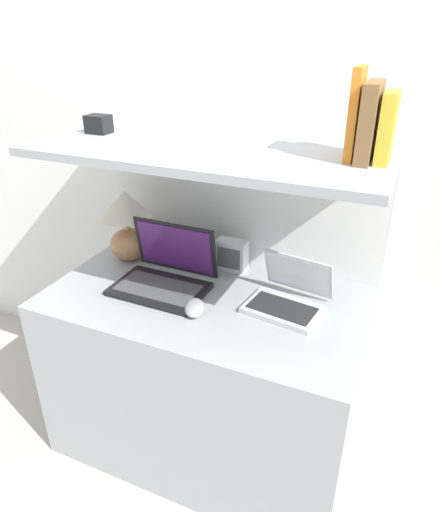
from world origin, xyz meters
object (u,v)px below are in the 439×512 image
Objects in this scene: table_lamp at (127,221)px; shelf_gadget at (99,124)px; laptop_large at (165,275)px; laptop_small at (288,297)px; book_brown at (370,122)px; book_orange at (355,114)px; computer_mouse at (195,308)px; router_box at (232,255)px; book_yellow at (387,128)px.

shelf_gadget is at bearing -105.67° from table_lamp.
laptop_small is at bearing 5.77° from laptop_large.
book_brown is at bearing -4.98° from table_lamp.
book_orange is 3.06× the size of shelf_gadget.
laptop_large reaches higher than computer_mouse.
book_yellow is at bearing -17.97° from router_box.
router_box is (0.44, 0.09, -0.11)m from table_lamp.
book_brown reaches higher than computer_mouse.
book_yellow reaches higher than laptop_small.
shelf_gadget is at bearing 180.00° from book_orange.
laptop_small is 1.49× the size of book_yellow.
book_brown is (0.67, 0.06, 0.61)m from laptop_large.
laptop_large is at bearing -29.19° from table_lamp.
laptop_large is 0.61m from shelf_gadget.
book_brown is at bearing 0.00° from shelf_gadget.
book_yellow reaches higher than shelf_gadget.
book_brown is (0.19, 0.01, 0.62)m from laptop_small.
laptop_large is at bearing -174.97° from book_yellow.
laptop_large is 0.94m from book_yellow.
laptop_large is 4.21× the size of shelf_gadget.
laptop_small is 3.47× the size of shelf_gadget.
router_box is 0.65× the size of book_yellow.
table_lamp reaches higher than computer_mouse.
shelf_gadget is at bearing 167.29° from laptop_large.
laptop_large is at bearing 147.75° from computer_mouse.
book_brown reaches higher than table_lamp.
shelf_gadget is (-0.02, -0.08, 0.41)m from table_lamp.
table_lamp is 1.06× the size of laptop_small.
shelf_gadget reaches higher than laptop_small.
laptop_small is 0.66m from book_orange.
shelf_gadget is at bearing 178.86° from laptop_small.
book_yellow is 0.89× the size of book_brown.
book_orange is at bearing 5.76° from laptop_small.
router_box is at bearing 52.45° from laptop_large.
table_lamp is 1.05m from book_brown.
computer_mouse is at bearing -21.19° from shelf_gadget.
computer_mouse is at bearing -161.20° from book_yellow.
laptop_large is 1.21× the size of laptop_small.
table_lamp reaches higher than laptop_large.
laptop_small is at bearing -176.43° from book_yellow.
computer_mouse is 0.82m from book_brown.
book_yellow reaches higher than table_lamp.
book_brown is at bearing 0.00° from book_orange.
book_yellow reaches higher than laptop_large.
book_yellow is 0.76× the size of book_orange.
laptop_large is at bearing -127.55° from router_box.
book_brown reaches higher than router_box.
laptop_small is (0.48, 0.05, -0.01)m from laptop_large.
book_brown reaches higher than book_yellow.
shelf_gadget is (-0.47, 0.18, 0.57)m from computer_mouse.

